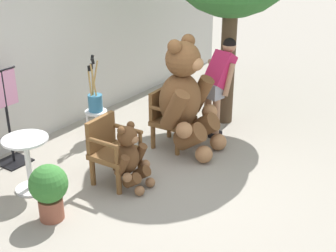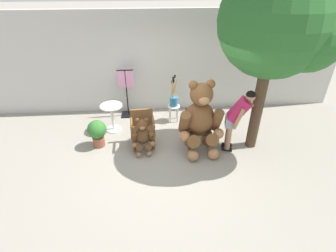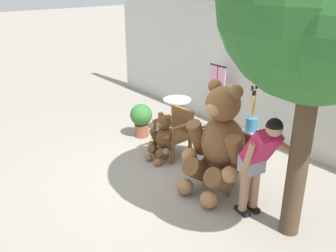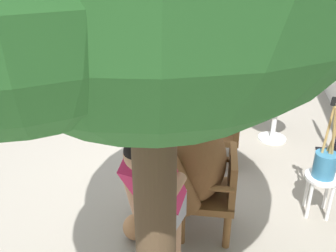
{
  "view_description": "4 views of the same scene",
  "coord_description": "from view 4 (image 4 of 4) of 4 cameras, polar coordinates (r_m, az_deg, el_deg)",
  "views": [
    {
      "loc": [
        -4.62,
        -3.13,
        3.15
      ],
      "look_at": [
        0.14,
        0.21,
        0.57
      ],
      "focal_mm": 50.0,
      "sensor_mm": 36.0,
      "label": 1
    },
    {
      "loc": [
        -0.44,
        -4.71,
        3.74
      ],
      "look_at": [
        -0.07,
        0.31,
        0.61
      ],
      "focal_mm": 28.0,
      "sensor_mm": 36.0,
      "label": 2
    },
    {
      "loc": [
        4.03,
        -3.39,
        3.08
      ],
      "look_at": [
        -0.28,
        0.07,
        0.8
      ],
      "focal_mm": 40.0,
      "sensor_mm": 36.0,
      "label": 3
    },
    {
      "loc": [
        3.59,
        0.69,
        2.56
      ],
      "look_at": [
        -0.3,
        -0.1,
        0.63
      ],
      "focal_mm": 40.0,
      "sensor_mm": 36.0,
      "label": 4
    }
  ],
  "objects": [
    {
      "name": "ground_plane",
      "position": [
        4.46,
        0.45,
        -9.04
      ],
      "size": [
        60.0,
        60.0,
        0.0
      ],
      "primitive_type": "plane",
      "color": "gray"
    },
    {
      "name": "wooden_chair_left",
      "position": [
        4.73,
        8.29,
        -0.63
      ],
      "size": [
        0.59,
        0.55,
        0.86
      ],
      "color": "brown",
      "rests_on": "ground"
    },
    {
      "name": "wooden_chair_right",
      "position": [
        3.62,
        6.86,
        -9.67
      ],
      "size": [
        0.59,
        0.55,
        0.86
      ],
      "color": "brown",
      "rests_on": "ground"
    },
    {
      "name": "teddy_bear_large",
      "position": [
        3.43,
        2.63,
        -4.36
      ],
      "size": [
        1.01,
        0.98,
        1.69
      ],
      "color": "brown",
      "rests_on": "ground"
    },
    {
      "name": "teddy_bear_small",
      "position": [
        4.76,
        4.8,
        -0.78
      ],
      "size": [
        0.52,
        0.5,
        0.86
      ],
      "color": "brown",
      "rests_on": "ground"
    },
    {
      "name": "person_visitor",
      "position": [
        2.76,
        -1.87,
        -11.01
      ],
      "size": [
        0.86,
        0.48,
        1.5
      ],
      "color": "black",
      "rests_on": "ground"
    },
    {
      "name": "white_stool",
      "position": [
        4.15,
        22.23,
        -8.28
      ],
      "size": [
        0.34,
        0.34,
        0.46
      ],
      "color": "white",
      "rests_on": "ground"
    },
    {
      "name": "brush_bucket",
      "position": [
        4.01,
        22.92,
        -4.84
      ],
      "size": [
        0.22,
        0.22,
        0.87
      ],
      "color": "teal",
      "rests_on": "white_stool"
    },
    {
      "name": "round_side_table",
      "position": [
        5.47,
        16.1,
        2.2
      ],
      "size": [
        0.56,
        0.56,
        0.72
      ],
      "color": "white",
      "rests_on": "ground"
    },
    {
      "name": "potted_plant",
      "position": [
        5.73,
        8.98,
        3.45
      ],
      "size": [
        0.44,
        0.44,
        0.68
      ],
      "color": "brown",
      "rests_on": "ground"
    }
  ]
}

